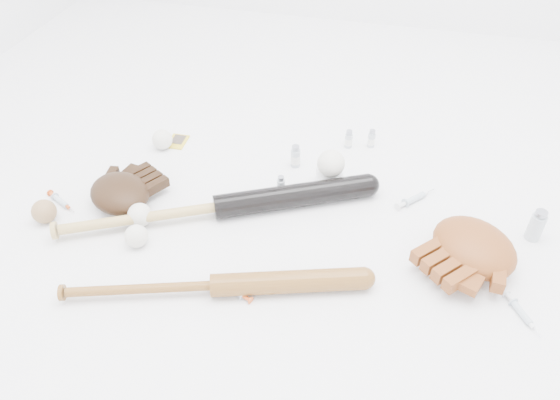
% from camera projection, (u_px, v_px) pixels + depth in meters
% --- Properties ---
extents(bat_dark, '(0.91, 0.50, 0.07)m').
position_uv_depth(bat_dark, '(218.00, 207.00, 1.59)').
color(bat_dark, black).
rests_on(bat_dark, ground).
extents(bat_wood, '(0.79, 0.30, 0.06)m').
position_uv_depth(bat_wood, '(214.00, 285.00, 1.37)').
color(bat_wood, brown).
rests_on(bat_wood, ground).
extents(glove_dark, '(0.32, 0.32, 0.09)m').
position_uv_depth(glove_dark, '(120.00, 193.00, 1.63)').
color(glove_dark, black).
rests_on(glove_dark, ground).
extents(glove_tan, '(0.40, 0.40, 0.10)m').
position_uv_depth(glove_tan, '(474.00, 246.00, 1.45)').
color(glove_tan, brown).
rests_on(glove_tan, ground).
extents(trading_card, '(0.06, 0.09, 0.00)m').
position_uv_depth(trading_card, '(177.00, 142.00, 1.90)').
color(trading_card, gold).
rests_on(trading_card, ground).
extents(pedestal, '(0.10, 0.10, 0.04)m').
position_uv_depth(pedestal, '(330.00, 180.00, 1.71)').
color(pedestal, white).
rests_on(pedestal, ground).
extents(baseball_on_pedestal, '(0.09, 0.09, 0.09)m').
position_uv_depth(baseball_on_pedestal, '(331.00, 163.00, 1.67)').
color(baseball_on_pedestal, silver).
rests_on(baseball_on_pedestal, pedestal).
extents(baseball_left, '(0.07, 0.07, 0.07)m').
position_uv_depth(baseball_left, '(140.00, 215.00, 1.57)').
color(baseball_left, silver).
rests_on(baseball_left, ground).
extents(baseball_upper, '(0.07, 0.07, 0.07)m').
position_uv_depth(baseball_upper, '(162.00, 139.00, 1.86)').
color(baseball_upper, silver).
rests_on(baseball_upper, ground).
extents(baseball_mid, '(0.06, 0.06, 0.06)m').
position_uv_depth(baseball_mid, '(136.00, 236.00, 1.50)').
color(baseball_mid, silver).
rests_on(baseball_mid, ground).
extents(baseball_aged, '(0.07, 0.07, 0.07)m').
position_uv_depth(baseball_aged, '(44.00, 211.00, 1.58)').
color(baseball_aged, '#977249').
rests_on(baseball_aged, ground).
extents(syringe_0, '(0.14, 0.09, 0.02)m').
position_uv_depth(syringe_0, '(61.00, 201.00, 1.65)').
color(syringe_0, '#ADBCC6').
rests_on(syringe_0, ground).
extents(syringe_1, '(0.13, 0.07, 0.02)m').
position_uv_depth(syringe_1, '(234.00, 290.00, 1.39)').
color(syringe_1, '#ADBCC6').
rests_on(syringe_1, ground).
extents(syringe_2, '(0.14, 0.14, 0.02)m').
position_uv_depth(syringe_2, '(414.00, 199.00, 1.66)').
color(syringe_2, '#ADBCC6').
rests_on(syringe_2, ground).
extents(syringe_3, '(0.10, 0.14, 0.02)m').
position_uv_depth(syringe_3, '(522.00, 313.00, 1.33)').
color(syringe_3, '#ADBCC6').
rests_on(syringe_3, ground).
extents(vial_0, '(0.02, 0.02, 0.07)m').
position_uv_depth(vial_0, '(372.00, 138.00, 1.86)').
color(vial_0, '#B2BCC4').
rests_on(vial_0, ground).
extents(vial_1, '(0.03, 0.03, 0.07)m').
position_uv_depth(vial_1, '(349.00, 139.00, 1.86)').
color(vial_1, '#B2BCC4').
rests_on(vial_1, ground).
extents(vial_2, '(0.03, 0.03, 0.08)m').
position_uv_depth(vial_2, '(295.00, 156.00, 1.78)').
color(vial_2, '#B2BCC4').
rests_on(vial_2, ground).
extents(vial_3, '(0.04, 0.04, 0.10)m').
position_uv_depth(vial_3, '(537.00, 225.00, 1.51)').
color(vial_3, '#B2BCC4').
rests_on(vial_3, ground).
extents(vial_4, '(0.02, 0.02, 0.06)m').
position_uv_depth(vial_4, '(281.00, 185.00, 1.68)').
color(vial_4, '#B2BCC4').
rests_on(vial_4, ground).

